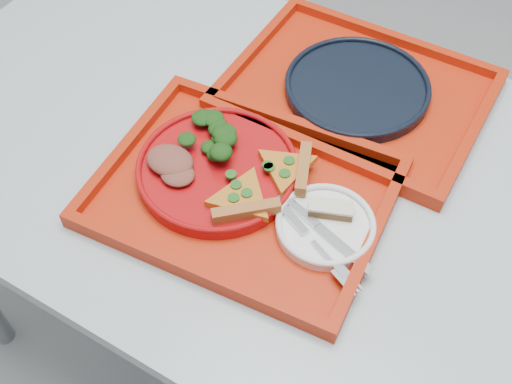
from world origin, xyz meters
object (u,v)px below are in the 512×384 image
dinner_plate (217,170)px  tray_main (243,194)px  navy_plate (357,89)px  dessert_bar (331,209)px  tray_far (356,94)px

dinner_plate → tray_main: bearing=-10.3°
tray_main → dinner_plate: 0.06m
navy_plate → tray_main: bearing=-100.8°
navy_plate → dessert_bar: size_ratio=3.60×
tray_far → dinner_plate: 0.31m
tray_main → navy_plate: 0.31m
dinner_plate → dessert_bar: dessert_bar is taller
dessert_bar → navy_plate: bearing=85.4°
tray_main → dinner_plate: bearing=164.8°
tray_main → dessert_bar: (0.14, 0.02, 0.03)m
tray_main → navy_plate: size_ratio=1.73×
tray_far → tray_main: bearing=-101.2°
tray_main → navy_plate: bearing=74.4°
tray_far → dinner_plate: size_ratio=1.73×
tray_main → tray_far: 0.31m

